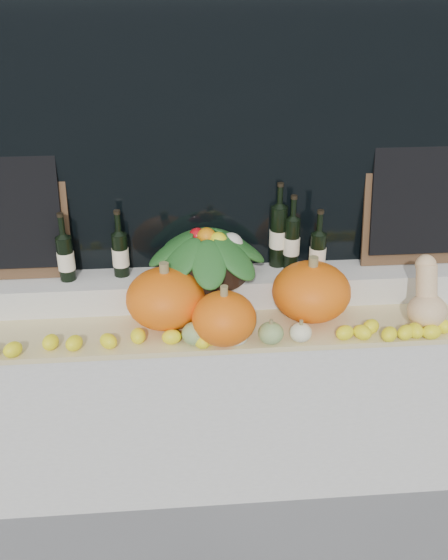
# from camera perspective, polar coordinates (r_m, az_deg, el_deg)

# --- Properties ---
(display_sill) EXTENTS (2.30, 0.55, 0.88)m
(display_sill) POSITION_cam_1_polar(r_m,az_deg,el_deg) (3.09, -0.12, -10.55)
(display_sill) COLOR silver
(display_sill) RESTS_ON ground
(rear_tier) EXTENTS (2.30, 0.25, 0.16)m
(rear_tier) POSITION_cam_1_polar(r_m,az_deg,el_deg) (2.93, -0.36, -0.71)
(rear_tier) COLOR silver
(rear_tier) RESTS_ON display_sill
(straw_bedding) EXTENTS (2.10, 0.32, 0.02)m
(straw_bedding) POSITION_cam_1_polar(r_m,az_deg,el_deg) (2.73, 0.09, -4.72)
(straw_bedding) COLOR tan
(straw_bedding) RESTS_ON display_sill
(pumpkin_left) EXTENTS (0.43, 0.43, 0.26)m
(pumpkin_left) POSITION_cam_1_polar(r_m,az_deg,el_deg) (2.70, -5.36, -1.67)
(pumpkin_left) COLOR orange
(pumpkin_left) RESTS_ON straw_bedding
(pumpkin_right) EXTENTS (0.45, 0.45, 0.26)m
(pumpkin_right) POSITION_cam_1_polar(r_m,az_deg,el_deg) (2.77, 7.98, -1.04)
(pumpkin_right) COLOR orange
(pumpkin_right) RESTS_ON straw_bedding
(pumpkin_center) EXTENTS (0.33, 0.33, 0.22)m
(pumpkin_center) POSITION_cam_1_polar(r_m,az_deg,el_deg) (2.58, 0.01, -3.53)
(pumpkin_center) COLOR orange
(pumpkin_center) RESTS_ON straw_bedding
(butternut_squash) EXTENTS (0.17, 0.22, 0.30)m
(butternut_squash) POSITION_cam_1_polar(r_m,az_deg,el_deg) (2.83, 18.05, -1.77)
(butternut_squash) COLOR #EDC08B
(butternut_squash) RESTS_ON straw_bedding
(decorative_gourds) EXTENTS (0.55, 0.13, 0.15)m
(decorative_gourds) POSITION_cam_1_polar(r_m,az_deg,el_deg) (2.60, 1.06, -4.87)
(decorative_gourds) COLOR #2E6A20
(decorative_gourds) RESTS_ON straw_bedding
(lemon_heap) EXTENTS (2.20, 0.16, 0.06)m
(lemon_heap) POSITION_cam_1_polar(r_m,az_deg,el_deg) (2.61, 0.29, -5.20)
(lemon_heap) COLOR #FFF51A
(lemon_heap) RESTS_ON straw_bedding
(produce_bowl) EXTENTS (0.57, 0.57, 0.24)m
(produce_bowl) POSITION_cam_1_polar(r_m,az_deg,el_deg) (2.82, -1.58, 2.58)
(produce_bowl) COLOR black
(produce_bowl) RESTS_ON rear_tier
(wine_bottle_far_left) EXTENTS (0.08, 0.08, 0.32)m
(wine_bottle_far_left) POSITION_cam_1_polar(r_m,az_deg,el_deg) (2.87, -14.27, 2.00)
(wine_bottle_far_left) COLOR black
(wine_bottle_far_left) RESTS_ON rear_tier
(wine_bottle_near_left) EXTENTS (0.08, 0.08, 0.32)m
(wine_bottle_near_left) POSITION_cam_1_polar(r_m,az_deg,el_deg) (2.86, -9.45, 2.38)
(wine_bottle_near_left) COLOR black
(wine_bottle_near_left) RESTS_ON rear_tier
(wine_bottle_tall) EXTENTS (0.08, 0.08, 0.41)m
(wine_bottle_tall) POSITION_cam_1_polar(r_m,az_deg,el_deg) (2.91, 4.99, 4.08)
(wine_bottle_tall) COLOR black
(wine_bottle_tall) RESTS_ON rear_tier
(wine_bottle_near_right) EXTENTS (0.08, 0.08, 0.36)m
(wine_bottle_near_right) POSITION_cam_1_polar(r_m,az_deg,el_deg) (2.90, 6.21, 3.43)
(wine_bottle_near_right) COLOR black
(wine_bottle_near_right) RESTS_ON rear_tier
(wine_bottle_far_right) EXTENTS (0.08, 0.08, 0.31)m
(wine_bottle_far_right) POSITION_cam_1_polar(r_m,az_deg,el_deg) (2.87, 8.55, 2.47)
(wine_bottle_far_right) COLOR black
(wine_bottle_far_right) RESTS_ON rear_tier
(chalkboard_left) EXTENTS (0.50, 0.14, 0.61)m
(chalkboard_left) POSITION_cam_1_polar(r_m,az_deg,el_deg) (2.90, -19.03, 6.16)
(chalkboard_left) COLOR #4C331E
(chalkboard_left) RESTS_ON rear_tier
(chalkboard_right) EXTENTS (0.50, 0.14, 0.61)m
(chalkboard_right) POSITION_cam_1_polar(r_m,az_deg,el_deg) (3.02, 17.33, 7.27)
(chalkboard_right) COLOR #4C331E
(chalkboard_right) RESTS_ON rear_tier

